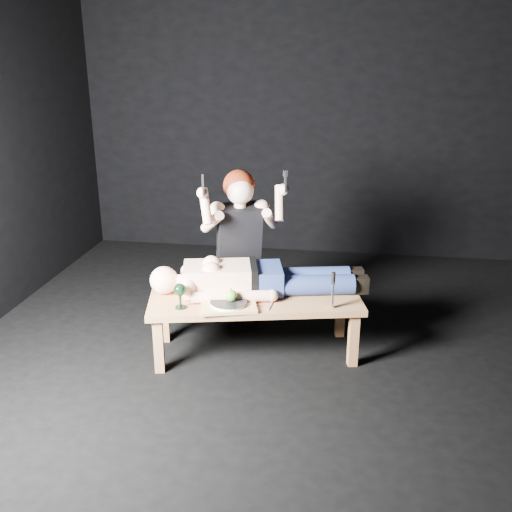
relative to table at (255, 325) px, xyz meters
name	(u,v)px	position (x,y,z in m)	size (l,w,h in m)	color
ground	(291,360)	(0.28, -0.08, -0.23)	(5.00, 5.00, 0.00)	black
back_wall	(317,115)	(0.28, 2.42, 1.27)	(5.00, 5.00, 0.00)	black
table	(255,325)	(0.00, 0.00, 0.00)	(1.52, 0.57, 0.45)	#AC774A
lying_man	(260,275)	(0.02, 0.12, 0.36)	(1.52, 0.46, 0.26)	beige
kneeling_woman	(238,247)	(-0.21, 0.45, 0.45)	(0.72, 0.80, 1.35)	black
serving_tray	(228,305)	(-0.16, -0.20, 0.24)	(0.38, 0.28, 0.02)	tan
plate	(228,303)	(-0.16, -0.20, 0.26)	(0.26, 0.26, 0.02)	white
apple	(231,296)	(-0.14, -0.19, 0.31)	(0.08, 0.08, 0.08)	#51AB22
goblet	(180,296)	(-0.48, -0.26, 0.32)	(0.09, 0.09, 0.18)	black
fork_flat	(211,307)	(-0.28, -0.23, 0.23)	(0.01, 0.16, 0.01)	#B2B2B7
knife_flat	(270,305)	(0.13, -0.13, 0.23)	(0.01, 0.16, 0.01)	#B2B2B7
spoon_flat	(254,303)	(0.01, -0.11, 0.23)	(0.01, 0.16, 0.01)	#B2B2B7
carving_knife	(333,290)	(0.56, -0.10, 0.36)	(0.03, 0.04, 0.26)	#B2B2B7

